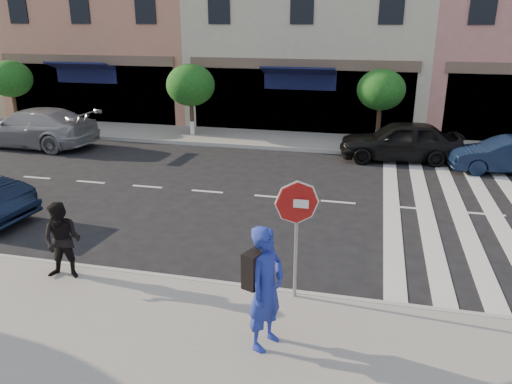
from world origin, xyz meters
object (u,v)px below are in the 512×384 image
at_px(stop_sign, 297,213).
at_px(walker, 62,241).
at_px(car_far_left, 33,128).
at_px(car_far_mid, 400,141).
at_px(car_far_right, 506,155).
at_px(photographer, 266,288).

bearing_deg(stop_sign, walker, -176.49).
distance_m(walker, car_far_left, 12.60).
distance_m(stop_sign, car_far_left, 15.69).
bearing_deg(car_far_mid, car_far_right, 71.16).
height_order(photographer, car_far_right, photographer).
xyz_separation_m(stop_sign, walker, (-4.55, -0.33, -0.88)).
xyz_separation_m(car_far_mid, car_far_right, (3.50, -0.75, -0.14)).
bearing_deg(car_far_mid, walker, -37.96).
distance_m(photographer, car_far_right, 12.97).
height_order(stop_sign, walker, stop_sign).
height_order(car_far_left, car_far_right, car_far_left).
bearing_deg(car_far_mid, stop_sign, -18.17).
bearing_deg(photographer, car_far_left, 69.42).
relative_size(walker, car_far_right, 0.43).
bearing_deg(walker, car_far_mid, 49.71).
distance_m(car_far_left, car_far_mid, 14.71).
distance_m(car_far_left, car_far_right, 18.16).
distance_m(walker, car_far_mid, 12.98).
bearing_deg(photographer, walker, 95.84).
height_order(photographer, car_far_mid, photographer).
relative_size(stop_sign, photographer, 1.12).
relative_size(car_far_left, car_far_mid, 1.24).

